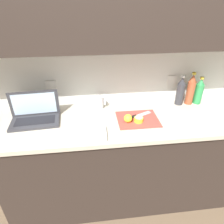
{
  "coord_description": "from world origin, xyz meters",
  "views": [
    {
      "loc": [
        -0.51,
        -1.36,
        1.76
      ],
      "look_at": [
        -0.35,
        -0.01,
        0.98
      ],
      "focal_mm": 32.0,
      "sensor_mm": 36.0,
      "label": 1
    }
  ],
  "objects": [
    {
      "name": "measuring_cup",
      "position": [
        -0.44,
        0.21,
        0.95
      ],
      "size": [
        0.1,
        0.08,
        0.11
      ],
      "color": "silver",
      "rests_on": "counter_unit"
    },
    {
      "name": "lemon_whole_beside",
      "position": [
        -0.23,
        -0.06,
        0.94
      ],
      "size": [
        0.07,
        0.07,
        0.07
      ],
      "color": "yellow",
      "rests_on": "cutting_board"
    },
    {
      "name": "bottle_green_soda",
      "position": [
        0.47,
        0.2,
        1.01
      ],
      "size": [
        0.07,
        0.07,
        0.25
      ],
      "color": "#2D934C",
      "rests_on": "counter_unit"
    },
    {
      "name": "lemon_half_cut",
      "position": [
        -0.15,
        -0.06,
        0.92
      ],
      "size": [
        0.07,
        0.07,
        0.04
      ],
      "color": "yellow",
      "rests_on": "cutting_board"
    },
    {
      "name": "wall_back",
      "position": [
        -0.0,
        0.24,
        1.56
      ],
      "size": [
        5.2,
        0.38,
        2.6
      ],
      "color": "white",
      "rests_on": "ground_plane"
    },
    {
      "name": "knife",
      "position": [
        -0.17,
        -0.0,
        0.91
      ],
      "size": [
        0.25,
        0.14,
        0.02
      ],
      "rotation": [
        0.0,
        0.0,
        0.43
      ],
      "color": "silver",
      "rests_on": "cutting_board"
    },
    {
      "name": "ground_plane",
      "position": [
        0.0,
        0.0,
        0.0
      ],
      "size": [
        12.0,
        12.0,
        0.0
      ],
      "primitive_type": "plane",
      "color": "brown",
      "rests_on": "ground"
    },
    {
      "name": "laptop",
      "position": [
        -0.96,
        0.07,
        0.95
      ],
      "size": [
        0.39,
        0.24,
        0.23
      ],
      "rotation": [
        0.0,
        0.0,
        0.07
      ],
      "color": "#333338",
      "rests_on": "counter_unit"
    },
    {
      "name": "dish_towel",
      "position": [
        -0.52,
        -0.19,
        0.91
      ],
      "size": [
        0.23,
        0.17,
        0.02
      ],
      "primitive_type": "cube",
      "rotation": [
        0.0,
        0.0,
        -0.04
      ],
      "color": "white",
      "rests_on": "counter_unit"
    },
    {
      "name": "counter_unit",
      "position": [
        0.02,
        0.0,
        0.46
      ],
      "size": [
        2.59,
        0.62,
        0.9
      ],
      "color": "#332823",
      "rests_on": "ground_plane"
    },
    {
      "name": "cutting_board",
      "position": [
        -0.14,
        -0.02,
        0.9
      ],
      "size": [
        0.33,
        0.27,
        0.01
      ],
      "primitive_type": "cube",
      "color": "#D1473D",
      "rests_on": "counter_unit"
    },
    {
      "name": "bottle_water_clear",
      "position": [
        0.29,
        0.2,
        1.02
      ],
      "size": [
        0.07,
        0.07,
        0.27
      ],
      "color": "#333338",
      "rests_on": "counter_unit"
    },
    {
      "name": "bottle_oil_tall",
      "position": [
        0.39,
        0.2,
        1.03
      ],
      "size": [
        0.07,
        0.07,
        0.3
      ],
      "color": "#A34C2D",
      "rests_on": "counter_unit"
    }
  ]
}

